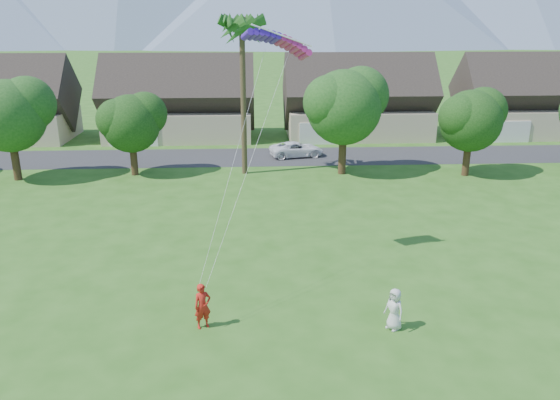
{
  "coord_description": "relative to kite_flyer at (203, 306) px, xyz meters",
  "views": [
    {
      "loc": [
        -1.25,
        -15.16,
        12.23
      ],
      "look_at": [
        0.0,
        10.0,
        3.8
      ],
      "focal_mm": 35.0,
      "sensor_mm": 36.0,
      "label": 1
    }
  ],
  "objects": [
    {
      "name": "parafoil_kite",
      "position": [
        3.43,
        6.71,
        10.29
      ],
      "size": [
        3.42,
        1.36,
        0.5
      ],
      "rotation": [
        0.0,
        0.0,
        0.24
      ],
      "color": "#4518B7",
      "rests_on": "ground"
    },
    {
      "name": "houses_row",
      "position": [
        3.94,
        38.16,
        2.46
      ],
      "size": [
        72.75,
        8.19,
        8.86
      ],
      "color": "beige",
      "rests_on": "ground"
    },
    {
      "name": "watcher",
      "position": [
        7.85,
        -0.51,
        -0.08
      ],
      "size": [
        0.99,
        1.05,
        1.81
      ],
      "primitive_type": "imported",
      "rotation": [
        0.0,
        0.0,
        -0.93
      ],
      "color": "silver",
      "rests_on": "ground"
    },
    {
      "name": "kite_flyer",
      "position": [
        0.0,
        0.0,
        0.0
      ],
      "size": [
        0.84,
        0.72,
        1.96
      ],
      "primitive_type": "imported",
      "rotation": [
        0.0,
        0.0,
        0.42
      ],
      "color": "red",
      "rests_on": "ground"
    },
    {
      "name": "parked_car",
      "position": [
        6.17,
        29.16,
        -0.29
      ],
      "size": [
        5.32,
        3.25,
        1.38
      ],
      "primitive_type": "imported",
      "rotation": [
        0.0,
        0.0,
        1.78
      ],
      "color": "white",
      "rests_on": "ground"
    },
    {
      "name": "tree_row",
      "position": [
        2.3,
        23.08,
        3.91
      ],
      "size": [
        62.27,
        6.67,
        8.45
      ],
      "color": "#47301C",
      "rests_on": "ground"
    },
    {
      "name": "fan_palm",
      "position": [
        1.45,
        23.66,
        10.82
      ],
      "size": [
        3.0,
        3.0,
        13.8
      ],
      "color": "#4C3D26",
      "rests_on": "ground"
    },
    {
      "name": "street",
      "position": [
        3.45,
        29.16,
        -0.97
      ],
      "size": [
        90.0,
        7.0,
        0.01
      ],
      "primitive_type": "cube",
      "color": "#2D2D30",
      "rests_on": "ground"
    }
  ]
}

